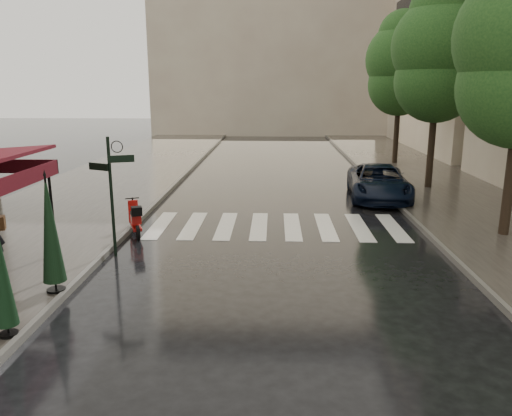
# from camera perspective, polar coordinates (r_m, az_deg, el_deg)

# --- Properties ---
(ground) EXTENTS (120.00, 120.00, 0.00)m
(ground) POSITION_cam_1_polar(r_m,az_deg,el_deg) (10.54, -14.35, -10.79)
(ground) COLOR black
(ground) RESTS_ON ground
(sidewalk_near) EXTENTS (6.00, 60.00, 0.12)m
(sidewalk_near) POSITION_cam_1_polar(r_m,az_deg,el_deg) (22.83, -16.90, 2.43)
(sidewalk_near) COLOR #38332D
(sidewalk_near) RESTS_ON ground
(sidewalk_far) EXTENTS (5.50, 60.00, 0.12)m
(sidewalk_far) POSITION_cam_1_polar(r_m,az_deg,el_deg) (22.82, 20.84, 2.12)
(sidewalk_far) COLOR #38332D
(sidewalk_far) RESTS_ON ground
(curb_near) EXTENTS (0.12, 60.00, 0.16)m
(curb_near) POSITION_cam_1_polar(r_m,az_deg,el_deg) (22.03, -9.37, 2.49)
(curb_near) COLOR #595651
(curb_near) RESTS_ON ground
(curb_far) EXTENTS (0.12, 60.00, 0.16)m
(curb_far) POSITION_cam_1_polar(r_m,az_deg,el_deg) (22.07, 13.94, 2.29)
(curb_far) COLOR #595651
(curb_far) RESTS_ON ground
(crosswalk) EXTENTS (7.85, 3.20, 0.01)m
(crosswalk) POSITION_cam_1_polar(r_m,az_deg,el_deg) (15.77, 2.27, -2.07)
(crosswalk) COLOR silver
(crosswalk) RESTS_ON ground
(signpost) EXTENTS (1.17, 0.29, 3.10)m
(signpost) POSITION_cam_1_polar(r_m,az_deg,el_deg) (13.08, -16.22, 2.31)
(signpost) COLOR black
(signpost) RESTS_ON ground
(haussmann_far) EXTENTS (8.00, 16.00, 18.50)m
(haussmann_far) POSITION_cam_1_polar(r_m,az_deg,el_deg) (38.04, 24.57, 20.04)
(haussmann_far) COLOR tan
(haussmann_far) RESTS_ON ground
(backdrop_building) EXTENTS (22.00, 6.00, 20.00)m
(backdrop_building) POSITION_cam_1_polar(r_m,az_deg,el_deg) (47.52, 2.32, 20.61)
(backdrop_building) COLOR tan
(backdrop_building) RESTS_ON ground
(tree_mid) EXTENTS (3.80, 3.80, 8.34)m
(tree_mid) POSITION_cam_1_polar(r_m,az_deg,el_deg) (22.22, 20.18, 16.27)
(tree_mid) COLOR black
(tree_mid) RESTS_ON sidewalk_far
(tree_far) EXTENTS (3.80, 3.80, 8.16)m
(tree_far) POSITION_cam_1_polar(r_m,az_deg,el_deg) (29.01, 16.23, 15.49)
(tree_far) COLOR black
(tree_far) RESTS_ON sidewalk_far
(scooter) EXTENTS (0.77, 1.47, 1.02)m
(scooter) POSITION_cam_1_polar(r_m,az_deg,el_deg) (15.12, -13.62, -1.32)
(scooter) COLOR black
(scooter) RESTS_ON ground
(parked_car) EXTENTS (2.59, 4.93, 1.32)m
(parked_car) POSITION_cam_1_polar(r_m,az_deg,el_deg) (20.09, 13.83, 2.90)
(parked_car) COLOR black
(parked_car) RESTS_ON ground
(parasol_front) EXTENTS (0.39, 0.39, 2.18)m
(parasol_front) POSITION_cam_1_polar(r_m,az_deg,el_deg) (9.42, -27.14, -6.46)
(parasol_front) COLOR black
(parasol_front) RESTS_ON sidewalk_near
(parasol_back) EXTENTS (0.47, 0.47, 2.52)m
(parasol_back) POSITION_cam_1_polar(r_m,az_deg,el_deg) (11.00, -22.47, -2.22)
(parasol_back) COLOR black
(parasol_back) RESTS_ON sidewalk_near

